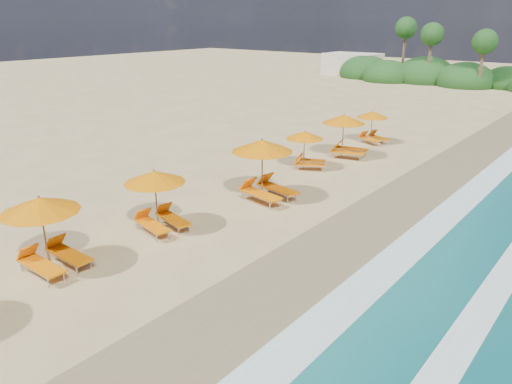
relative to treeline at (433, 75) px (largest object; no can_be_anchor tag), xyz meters
name	(u,v)px	position (x,y,z in m)	size (l,w,h in m)	color
ground	(256,221)	(9.94, -45.51, -1.00)	(160.00, 160.00, 0.00)	tan
wet_sand	(348,251)	(13.94, -45.51, -0.99)	(4.00, 160.00, 0.01)	#8E7C55
surf_foam	(428,276)	(16.64, -45.51, -0.97)	(4.00, 160.00, 0.01)	white
station_2	(47,229)	(7.35, -52.40, 0.34)	(2.59, 2.39, 2.39)	olive
station_3	(158,197)	(7.65, -48.30, 0.28)	(2.74, 2.63, 2.28)	olive
station_4	(265,166)	(8.70, -43.36, 0.49)	(3.13, 2.97, 2.66)	olive
station_5	(307,147)	(7.55, -38.40, 0.12)	(2.66, 2.66, 1.99)	olive
station_6	(346,133)	(8.02, -35.20, 0.36)	(3.02, 2.92, 2.42)	olive
station_7	(373,125)	(7.74, -31.28, 0.13)	(2.60, 2.57, 2.01)	olive
treeline	(433,75)	(0.00, 0.00, 0.00)	(25.80, 8.80, 9.74)	#163D14
beach_building	(352,64)	(-12.06, 2.49, 0.40)	(7.00, 5.00, 2.80)	beige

